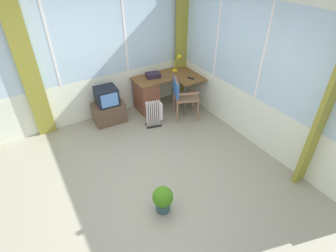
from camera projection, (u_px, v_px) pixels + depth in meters
ground at (151, 180)px, 4.32m from camera, size 5.25×5.54×0.06m
north_window_panel at (93, 57)px, 5.14m from camera, size 4.25×0.07×2.67m
east_window_panel at (261, 74)px, 4.45m from camera, size 0.07×4.54×2.67m
curtain_north_left at (29, 73)px, 4.62m from camera, size 0.33×0.09×2.57m
curtain_corner at (182, 44)px, 5.94m from camera, size 0.33×0.10×2.57m
curtain_east_far at (326, 112)px, 3.57m from camera, size 0.33×0.08×2.57m
desk at (150, 93)px, 5.86m from camera, size 1.39×0.97×0.74m
desk_lamp at (179, 60)px, 5.90m from camera, size 0.24×0.21×0.40m
tv_remote at (191, 78)px, 5.70m from camera, size 0.10×0.16×0.02m
paper_tray at (153, 75)px, 5.75m from camera, size 0.34×0.28×0.09m
wooden_armchair at (181, 93)px, 5.50m from camera, size 0.63×0.63×0.89m
tv_on_stand at (108, 107)px, 5.49m from camera, size 0.66×0.47×0.79m
space_heater at (154, 114)px, 5.39m from camera, size 0.37×0.24×0.57m
potted_plant at (163, 199)px, 3.68m from camera, size 0.29×0.29×0.42m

